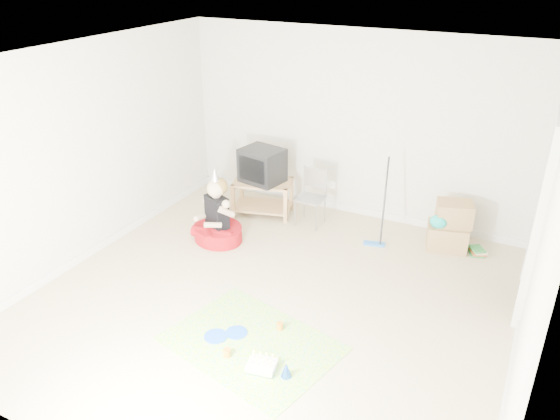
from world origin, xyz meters
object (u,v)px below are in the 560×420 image
at_px(folding_chair, 310,199).
at_px(cardboard_boxes, 449,227).
at_px(birthday_cake, 262,366).
at_px(tv_stand, 263,195).
at_px(seated_woman, 218,224).
at_px(crt_tv, 262,165).

xyz_separation_m(folding_chair, cardboard_boxes, (1.86, 0.19, -0.09)).
xyz_separation_m(folding_chair, birthday_cake, (0.80, -2.89, -0.35)).
relative_size(tv_stand, folding_chair, 1.15).
xyz_separation_m(cardboard_boxes, seated_woman, (-2.76, -1.15, -0.08)).
distance_m(folding_chair, cardboard_boxes, 1.87).
xyz_separation_m(tv_stand, folding_chair, (0.75, -0.00, 0.09)).
xyz_separation_m(folding_chair, seated_woman, (-0.90, -0.96, -0.17)).
bearing_deg(tv_stand, birthday_cake, -61.75).
distance_m(crt_tv, birthday_cake, 3.36).
bearing_deg(cardboard_boxes, birthday_cake, -108.94).
distance_m(tv_stand, crt_tv, 0.45).
xyz_separation_m(tv_stand, seated_woman, (-0.16, -0.96, -0.08)).
distance_m(tv_stand, folding_chair, 0.75).
relative_size(crt_tv, birthday_cake, 1.91).
xyz_separation_m(seated_woman, birthday_cake, (1.71, -1.93, -0.19)).
xyz_separation_m(tv_stand, crt_tv, (-0.00, 0.00, 0.45)).
height_order(tv_stand, folding_chair, folding_chair).
bearing_deg(tv_stand, seated_woman, -99.24).
height_order(crt_tv, seated_woman, seated_woman).
bearing_deg(seated_woman, cardboard_boxes, 22.65).
distance_m(crt_tv, folding_chair, 0.83).
distance_m(tv_stand, birthday_cake, 3.29).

